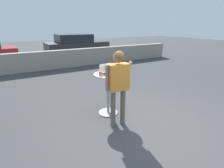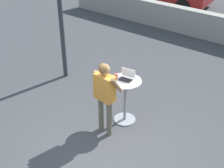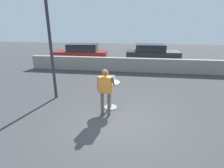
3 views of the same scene
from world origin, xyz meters
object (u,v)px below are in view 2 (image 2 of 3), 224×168
laptop (126,78)px  standing_person (105,90)px  cafe_table (125,96)px  coffee_mug (116,76)px

laptop → standing_person: bearing=-97.0°
cafe_table → standing_person: (-0.08, -0.60, 0.42)m
coffee_mug → standing_person: 0.57m
cafe_table → laptop: (-0.01, 0.03, 0.44)m
laptop → coffee_mug: 0.23m
laptop → coffee_mug: size_ratio=3.24×
cafe_table → standing_person: size_ratio=0.62×
cafe_table → coffee_mug: bearing=-168.7°
coffee_mug → standing_person: (0.14, -0.55, -0.03)m
laptop → standing_person: 0.64m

